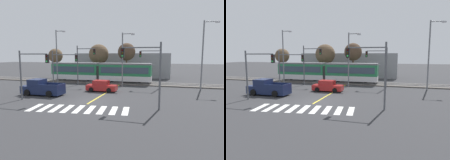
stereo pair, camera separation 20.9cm
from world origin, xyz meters
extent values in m
plane|color=#333335|center=(0.00, 0.00, 0.00)|extent=(200.00, 200.00, 0.00)
cube|color=#56514C|center=(0.00, 14.57, 0.09)|extent=(120.00, 4.00, 0.18)
cube|color=#939399|center=(0.00, 13.85, 0.23)|extent=(120.00, 0.08, 0.10)
cube|color=#939399|center=(0.00, 15.29, 0.23)|extent=(120.00, 0.08, 0.10)
cube|color=silver|center=(-8.87, 14.57, 0.98)|extent=(9.00, 2.60, 0.90)
cube|color=#237A47|center=(-8.87, 14.57, 2.38)|extent=(9.00, 2.60, 1.90)
cube|color=#384756|center=(-8.87, 13.25, 2.43)|extent=(8.28, 0.04, 1.04)
cube|color=slate|center=(-8.87, 14.57, 3.47)|extent=(9.00, 2.39, 0.28)
cylinder|color=black|center=(-6.40, 14.57, 0.53)|extent=(0.70, 0.20, 0.70)
cylinder|color=black|center=(-11.35, 14.57, 0.53)|extent=(0.70, 0.20, 0.70)
cube|color=silver|center=(0.63, 14.57, 0.98)|extent=(9.00, 2.60, 0.90)
cube|color=#237A47|center=(0.63, 14.57, 2.38)|extent=(9.00, 2.60, 1.90)
cube|color=#384756|center=(0.63, 13.25, 2.43)|extent=(8.28, 0.04, 1.04)
cube|color=slate|center=(0.63, 14.57, 3.47)|extent=(9.00, 2.39, 0.28)
cylinder|color=black|center=(3.10, 14.57, 0.53)|extent=(0.70, 0.20, 0.70)
cylinder|color=black|center=(-1.85, 14.57, 0.53)|extent=(0.70, 0.20, 0.70)
cube|color=#2D2D2D|center=(-4.12, 14.57, 1.68)|extent=(0.50, 2.34, 2.80)
cube|color=silver|center=(-4.36, -3.66, 0.00)|extent=(0.94, 2.85, 0.01)
cube|color=silver|center=(-3.27, -3.51, 0.00)|extent=(0.94, 2.85, 0.01)
cube|color=silver|center=(-2.18, -3.36, 0.00)|extent=(0.94, 2.85, 0.01)
cube|color=silver|center=(-1.09, -3.21, 0.00)|extent=(0.94, 2.85, 0.01)
cube|color=silver|center=(0.00, -3.05, 0.00)|extent=(0.94, 2.85, 0.01)
cube|color=silver|center=(1.09, -2.90, 0.00)|extent=(0.94, 2.85, 0.01)
cube|color=silver|center=(2.18, -2.75, 0.00)|extent=(0.94, 2.85, 0.01)
cube|color=silver|center=(3.27, -2.59, 0.00)|extent=(0.94, 2.85, 0.01)
cube|color=silver|center=(4.36, -2.44, 0.00)|extent=(0.94, 2.85, 0.01)
cube|color=gold|center=(0.00, 5.76, 0.00)|extent=(0.20, 13.62, 0.01)
cube|color=#B22323|center=(-0.94, 6.36, 0.52)|extent=(4.23, 1.78, 0.72)
cube|color=#B22323|center=(-1.04, 6.35, 1.20)|extent=(2.13, 1.56, 0.64)
cube|color=#384756|center=(-0.04, 6.37, 1.20)|extent=(0.13, 1.43, 0.52)
cube|color=#384756|center=(-1.06, 7.13, 1.20)|extent=(1.79, 0.08, 0.48)
cylinder|color=black|center=(0.30, 7.23, 0.32)|extent=(0.64, 0.23, 0.64)
cylinder|color=black|center=(0.33, 5.53, 0.32)|extent=(0.64, 0.23, 0.64)
cylinder|color=black|center=(-2.22, 7.18, 0.32)|extent=(0.64, 0.23, 0.64)
cylinder|color=black|center=(-2.19, 5.48, 0.32)|extent=(0.64, 0.23, 0.64)
cube|color=#192347|center=(-7.24, 1.78, 0.66)|extent=(5.44, 2.07, 0.96)
cube|color=#192347|center=(-8.05, 1.80, 1.56)|extent=(1.74, 1.87, 0.84)
cube|color=#384756|center=(-8.80, 1.81, 1.58)|extent=(0.13, 1.69, 0.66)
cube|color=#192347|center=(-6.05, 0.84, 1.32)|extent=(2.70, 0.17, 0.36)
cube|color=#192347|center=(-6.01, 2.68, 1.32)|extent=(2.70, 0.17, 0.36)
cube|color=#192347|center=(-4.61, 1.73, 1.32)|extent=(0.16, 1.96, 0.36)
cylinder|color=black|center=(-8.83, 0.83, 0.40)|extent=(0.81, 0.30, 0.80)
cylinder|color=black|center=(-8.79, 2.79, 0.40)|extent=(0.81, 0.30, 0.80)
cylinder|color=black|center=(-5.70, 0.77, 0.40)|extent=(0.81, 0.30, 0.80)
cylinder|color=black|center=(-5.66, 2.73, 0.40)|extent=(0.81, 0.30, 0.80)
cylinder|color=#515459|center=(-9.14, 7.20, 2.83)|extent=(0.18, 0.18, 5.65)
cylinder|color=#515459|center=(-7.14, 7.20, 5.08)|extent=(4.00, 0.12, 0.12)
cube|color=black|center=(-5.14, 7.20, 4.58)|extent=(0.32, 0.28, 0.90)
sphere|color=#360605|center=(-5.14, 7.05, 4.85)|extent=(0.18, 0.18, 0.18)
sphere|color=#3A2706|center=(-5.14, 7.05, 4.58)|extent=(0.18, 0.18, 0.18)
sphere|color=green|center=(-5.14, 7.05, 4.31)|extent=(0.18, 0.18, 0.18)
cylinder|color=#515459|center=(-7.96, -1.13, 2.75)|extent=(0.18, 0.18, 5.51)
cylinder|color=#515459|center=(-6.21, -1.13, 5.14)|extent=(3.50, 0.12, 0.12)
cube|color=black|center=(-4.46, -1.13, 4.64)|extent=(0.32, 0.28, 0.90)
sphere|color=#360605|center=(-4.46, -1.28, 4.91)|extent=(0.18, 0.18, 0.18)
sphere|color=#3A2706|center=(-4.46, -1.28, 4.64)|extent=(0.18, 0.18, 0.18)
sphere|color=green|center=(-4.46, -1.28, 4.37)|extent=(0.18, 0.18, 0.18)
cylinder|color=#515459|center=(-6.67, 10.67, 3.28)|extent=(0.18, 0.18, 6.56)
cylinder|color=#515459|center=(-5.17, 10.67, 6.04)|extent=(3.00, 0.12, 0.12)
cube|color=black|center=(-3.67, 10.67, 5.54)|extent=(0.32, 0.28, 0.90)
sphere|color=#360605|center=(-3.67, 10.52, 5.81)|extent=(0.18, 0.18, 0.18)
sphere|color=#3A2706|center=(-3.67, 10.52, 5.54)|extent=(0.18, 0.18, 0.18)
sphere|color=green|center=(-3.67, 10.52, 5.27)|extent=(0.18, 0.18, 0.18)
cylinder|color=#515459|center=(7.24, -1.12, 3.10)|extent=(0.18, 0.18, 6.20)
cylinder|color=#515459|center=(5.49, -1.12, 5.72)|extent=(3.50, 0.12, 0.12)
cube|color=black|center=(3.74, -1.12, 5.22)|extent=(0.32, 0.28, 0.90)
sphere|color=#360605|center=(3.74, -1.27, 5.49)|extent=(0.18, 0.18, 0.18)
sphere|color=#3A2706|center=(3.74, -1.27, 5.22)|extent=(0.18, 0.18, 0.18)
sphere|color=green|center=(3.74, -1.27, 4.95)|extent=(0.18, 0.18, 0.18)
cylinder|color=#515459|center=(6.72, 10.95, 3.07)|extent=(0.18, 0.18, 6.14)
cylinder|color=#515459|center=(5.22, 10.95, 5.65)|extent=(3.00, 0.12, 0.12)
cube|color=black|center=(3.72, 10.95, 5.15)|extent=(0.32, 0.28, 0.90)
sphere|color=#360605|center=(3.72, 10.80, 5.42)|extent=(0.18, 0.18, 0.18)
sphere|color=#3A2706|center=(3.72, 10.80, 5.15)|extent=(0.18, 0.18, 0.18)
sphere|color=green|center=(3.72, 10.80, 4.88)|extent=(0.18, 0.18, 0.18)
cylinder|color=slate|center=(-11.32, 11.97, 4.68)|extent=(0.20, 0.20, 9.36)
cylinder|color=slate|center=(-10.56, 11.97, 9.16)|extent=(1.53, 0.12, 0.12)
cube|color=#B2B2B7|center=(-9.79, 11.97, 9.06)|extent=(0.56, 0.28, 0.20)
cylinder|color=slate|center=(0.84, 11.21, 4.24)|extent=(0.20, 0.20, 8.48)
cylinder|color=slate|center=(1.66, 11.21, 8.28)|extent=(1.63, 0.12, 0.12)
cube|color=#B2B2B7|center=(2.48, 11.21, 8.18)|extent=(0.56, 0.28, 0.20)
cylinder|color=slate|center=(12.50, 11.40, 4.92)|extent=(0.20, 0.20, 9.83)
cylinder|color=slate|center=(13.35, 11.40, 9.63)|extent=(1.69, 0.12, 0.12)
cube|color=#B2B2B7|center=(14.19, 11.40, 9.53)|extent=(0.56, 0.28, 0.20)
cylinder|color=brown|center=(-16.18, 19.41, 2.11)|extent=(0.32, 0.32, 4.23)
sphere|color=brown|center=(-16.18, 19.41, 4.85)|extent=(3.11, 3.11, 3.11)
cylinder|color=brown|center=(-6.06, 19.36, 2.18)|extent=(0.32, 0.32, 4.35)
sphere|color=brown|center=(-6.06, 19.36, 5.17)|extent=(4.09, 4.09, 4.09)
cylinder|color=brown|center=(-0.16, 19.18, 2.46)|extent=(0.32, 0.32, 4.93)
sphere|color=#4C3828|center=(-0.16, 19.18, 5.62)|extent=(3.47, 3.47, 3.47)
cube|color=gray|center=(-2.61, 26.34, 2.69)|extent=(21.80, 6.00, 5.39)
camera|label=1|loc=(8.03, -19.66, 5.05)|focal=32.00mm
camera|label=2|loc=(8.23, -19.60, 5.05)|focal=32.00mm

